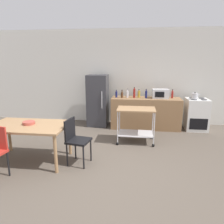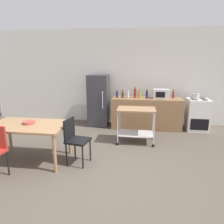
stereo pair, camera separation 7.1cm
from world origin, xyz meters
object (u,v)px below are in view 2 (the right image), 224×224
at_px(bottle_wine, 147,94).
at_px(fruit_bowl, 29,122).
at_px(refrigerator, 99,100).
at_px(kettle, 196,96).
at_px(bottle_sparkling_water, 173,95).
at_px(bottle_soy_sauce, 117,94).
at_px(microwave, 161,94).
at_px(bottle_hot_sauce, 128,94).
at_px(stove_oven, 197,115).
at_px(bottle_olive_oil, 140,94).
at_px(dining_table, 28,128).
at_px(chair_black, 75,138).
at_px(kitchen_cart, 136,120).
at_px(bottle_sesame_oil, 123,95).
at_px(bottle_vinegar, 135,93).

height_order(bottle_wine, fruit_bowl, bottle_wine).
relative_size(refrigerator, kettle, 6.47).
bearing_deg(bottle_sparkling_water, kettle, -15.37).
bearing_deg(bottle_soy_sauce, fruit_bowl, -121.71).
bearing_deg(microwave, refrigerator, 178.14).
height_order(bottle_hot_sauce, bottle_wine, bottle_wine).
xyz_separation_m(bottle_soy_sauce, fruit_bowl, (-1.47, -2.37, -0.22)).
bearing_deg(stove_oven, bottle_olive_oil, 178.13).
height_order(fruit_bowl, kettle, kettle).
relative_size(dining_table, bottle_sparkling_water, 5.96).
xyz_separation_m(bottle_hot_sauce, bottle_wine, (0.54, -0.05, 0.01)).
xyz_separation_m(chair_black, refrigerator, (-0.05, 2.51, 0.26)).
height_order(bottle_wine, microwave, bottle_wine).
bearing_deg(kettle, kitchen_cart, -145.55).
height_order(refrigerator, bottle_olive_oil, refrigerator).
distance_m(kitchen_cart, fruit_bowl, 2.40).
bearing_deg(bottle_sparkling_water, stove_oven, -5.05).
height_order(bottle_sesame_oil, bottle_vinegar, bottle_vinegar).
xyz_separation_m(bottle_sparkling_water, kettle, (0.58, -0.16, -0.00)).
bearing_deg(bottle_sesame_oil, bottle_olive_oil, 11.54).
relative_size(dining_table, refrigerator, 0.97).
bearing_deg(chair_black, refrigerator, 11.39).
height_order(dining_table, bottle_sparkling_water, bottle_sparkling_water).
distance_m(bottle_hot_sauce, fruit_bowl, 3.01).
distance_m(bottle_wine, microwave, 0.42).
height_order(dining_table, bottle_hot_sauce, bottle_hot_sauce).
distance_m(bottle_sesame_oil, bottle_sparkling_water, 1.45).
xyz_separation_m(bottle_olive_oil, bottle_sparkling_water, (0.96, 0.01, 0.01)).
height_order(chair_black, microwave, microwave).
distance_m(stove_oven, kitchen_cart, 2.10).
bearing_deg(fruit_bowl, chair_black, -1.91).
relative_size(microwave, fruit_bowl, 1.96).
bearing_deg(stove_oven, microwave, 178.84).
bearing_deg(bottle_vinegar, bottle_sparkling_water, 3.74).
relative_size(refrigerator, microwave, 3.37).
relative_size(bottle_olive_oil, fruit_bowl, 1.00).
bearing_deg(kitchen_cart, bottle_sesame_oil, 110.75).
bearing_deg(bottle_hot_sauce, bottle_wine, -4.87).
bearing_deg(microwave, bottle_sparkling_water, 6.88).
xyz_separation_m(kitchen_cart, fruit_bowl, (-2.07, -1.21, 0.20)).
height_order(bottle_soy_sauce, fruit_bowl, bottle_soy_sauce).
xyz_separation_m(kitchen_cart, bottle_soy_sauce, (-0.60, 1.17, 0.42)).
bearing_deg(refrigerator, kettle, -3.70).
xyz_separation_m(refrigerator, kettle, (2.78, -0.18, 0.23)).
bearing_deg(kitchen_cart, stove_oven, 34.83).
bearing_deg(chair_black, dining_table, 100.70).
bearing_deg(bottle_olive_oil, bottle_sparkling_water, 0.48).
bearing_deg(kettle, stove_oven, 39.67).
distance_m(bottle_sesame_oil, fruit_bowl, 2.87).
xyz_separation_m(microwave, bottle_sparkling_water, (0.34, 0.04, -0.03)).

